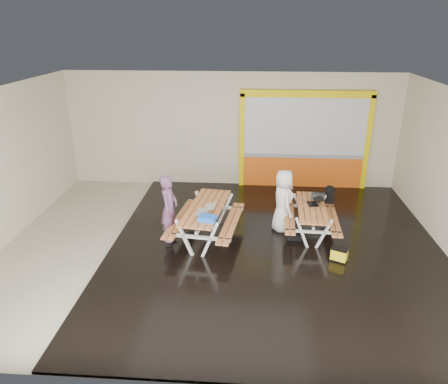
# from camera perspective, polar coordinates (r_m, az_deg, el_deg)

# --- Properties ---
(room) EXTENTS (10.02, 8.02, 3.52)m
(room) POSITION_cam_1_polar(r_m,az_deg,el_deg) (9.08, -0.40, 2.25)
(room) COLOR #BEB4A0
(room) RESTS_ON ground
(deck) EXTENTS (7.50, 7.98, 0.05)m
(deck) POSITION_cam_1_polar(r_m,az_deg,el_deg) (9.80, 7.00, -7.47)
(deck) COLOR black
(deck) RESTS_ON room
(kiosk) EXTENTS (3.88, 0.16, 3.00)m
(kiosk) POSITION_cam_1_polar(r_m,az_deg,el_deg) (12.99, 10.76, 6.58)
(kiosk) COLOR orange
(kiosk) RESTS_ON room
(picnic_table_left) EXTENTS (1.74, 2.35, 0.87)m
(picnic_table_left) POSITION_cam_1_polar(r_m,az_deg,el_deg) (9.81, -2.45, -3.07)
(picnic_table_left) COLOR #C0723A
(picnic_table_left) RESTS_ON deck
(picnic_table_right) EXTENTS (1.36, 1.93, 0.75)m
(picnic_table_right) POSITION_cam_1_polar(r_m,az_deg,el_deg) (10.29, 11.73, -2.82)
(picnic_table_right) COLOR #C0723A
(picnic_table_right) RESTS_ON deck
(person_left) EXTENTS (0.44, 0.61, 1.56)m
(person_left) POSITION_cam_1_polar(r_m,az_deg,el_deg) (9.63, -7.44, -2.20)
(person_left) COLOR #6F476C
(person_left) RESTS_ON deck
(person_right) EXTENTS (0.69, 0.88, 1.59)m
(person_right) POSITION_cam_1_polar(r_m,az_deg,el_deg) (10.30, 7.99, -1.24)
(person_right) COLOR white
(person_right) RESTS_ON deck
(laptop_left) EXTENTS (0.46, 0.42, 0.19)m
(laptop_left) POSITION_cam_1_polar(r_m,az_deg,el_deg) (9.43, -2.55, -2.40)
(laptop_left) COLOR silver
(laptop_left) RESTS_ON picnic_table_left
(laptop_right) EXTENTS (0.41, 0.37, 0.16)m
(laptop_right) POSITION_cam_1_polar(r_m,az_deg,el_deg) (10.35, 12.18, -1.36)
(laptop_right) COLOR black
(laptop_right) RESTS_ON picnic_table_right
(blue_pouch) EXTENTS (0.41, 0.33, 0.11)m
(blue_pouch) POSITION_cam_1_polar(r_m,az_deg,el_deg) (9.04, -2.25, -3.58)
(blue_pouch) COLOR blue
(blue_pouch) RESTS_ON picnic_table_left
(toolbox) EXTENTS (0.36, 0.23, 0.19)m
(toolbox) POSITION_cam_1_polar(r_m,az_deg,el_deg) (10.65, 12.61, -0.56)
(toolbox) COLOR black
(toolbox) RESTS_ON picnic_table_right
(backpack) EXTENTS (0.29, 0.21, 0.46)m
(backpack) POSITION_cam_1_polar(r_m,az_deg,el_deg) (11.17, 14.03, -0.40)
(backpack) COLOR black
(backpack) RESTS_ON picnic_table_right
(dark_case) EXTENTS (0.39, 0.30, 0.14)m
(dark_case) POSITION_cam_1_polar(r_m,az_deg,el_deg) (10.17, 9.55, -5.83)
(dark_case) COLOR black
(dark_case) RESTS_ON deck
(fluke_bag) EXTENTS (0.41, 0.35, 0.30)m
(fluke_bag) POSITION_cam_1_polar(r_m,az_deg,el_deg) (9.45, 15.32, -8.18)
(fluke_bag) COLOR black
(fluke_bag) RESTS_ON deck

